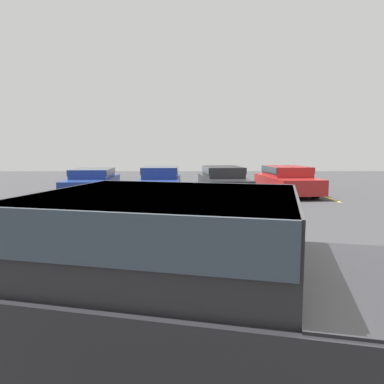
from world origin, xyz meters
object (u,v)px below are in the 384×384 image
(parked_sedan_a, at_px, (93,180))
(parked_sedan_b, at_px, (161,180))
(parked_sedan_d, at_px, (287,180))
(wheel_stop_curb, at_px, (193,185))
(pickup_truck, at_px, (203,297))
(parked_sedan_c, at_px, (223,179))

(parked_sedan_a, distance_m, parked_sedan_b, 3.11)
(parked_sedan_d, xyz_separation_m, wheel_stop_curb, (-4.16, 3.53, -0.61))
(parked_sedan_d, bearing_deg, pickup_truck, -22.62)
(pickup_truck, height_order, parked_sedan_c, pickup_truck)
(pickup_truck, distance_m, parked_sedan_b, 13.97)
(parked_sedan_a, bearing_deg, parked_sedan_d, 85.46)
(parked_sedan_a, bearing_deg, wheel_stop_curb, 122.37)
(parked_sedan_a, xyz_separation_m, parked_sedan_c, (5.95, 0.09, 0.04))
(parked_sedan_a, bearing_deg, parked_sedan_b, 85.27)
(parked_sedan_c, relative_size, parked_sedan_d, 1.09)
(parked_sedan_d, bearing_deg, wheel_stop_curb, -135.68)
(pickup_truck, xyz_separation_m, wheel_stop_curb, (0.09, 17.24, -0.80))
(parked_sedan_c, distance_m, parked_sedan_d, 2.86)
(parked_sedan_a, height_order, wheel_stop_curb, parked_sedan_a)
(pickup_truck, relative_size, parked_sedan_c, 1.26)
(parked_sedan_c, relative_size, wheel_stop_curb, 2.96)
(pickup_truck, xyz_separation_m, parked_sedan_d, (4.26, 13.71, -0.20))
(parked_sedan_c, xyz_separation_m, parked_sedan_d, (2.83, -0.39, 0.01))
(parked_sedan_a, relative_size, wheel_stop_curb, 2.89)
(parked_sedan_a, distance_m, parked_sedan_d, 8.79)
(parked_sedan_b, height_order, wheel_stop_curb, parked_sedan_b)
(parked_sedan_b, bearing_deg, pickup_truck, 5.45)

